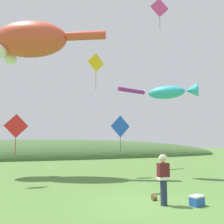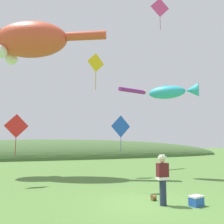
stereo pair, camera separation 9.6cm
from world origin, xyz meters
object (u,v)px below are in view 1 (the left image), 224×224
kite_tube_streamer (132,91)px  kite_diamond_pink (159,8)px  festival_attendant (163,178)px  kite_diamond_blue (120,127)px  picnic_cooler (197,201)px  kite_giant_cat (21,40)px  kite_spool (154,197)px  kite_fish_windsock (172,92)px  kite_diamond_red (16,126)px  kite_diamond_gold (96,63)px

kite_tube_streamer → kite_diamond_pink: kite_diamond_pink is taller
festival_attendant → kite_diamond_blue: kite_diamond_blue is taller
picnic_cooler → kite_giant_cat: bearing=119.9°
picnic_cooler → kite_tube_streamer: 14.14m
festival_attendant → kite_spool: bearing=86.5°
kite_fish_windsock → kite_diamond_pink: size_ratio=1.28×
kite_tube_streamer → kite_spool: bearing=-111.0°
kite_spool → kite_fish_windsock: size_ratio=0.08×
kite_spool → picnic_cooler: 1.59m
festival_attendant → picnic_cooler: festival_attendant is taller
kite_spool → kite_tube_streamer: (4.20, 10.92, 6.56)m
festival_attendant → kite_fish_windsock: 8.38m
kite_spool → kite_tube_streamer: bearing=69.0°
kite_giant_cat → kite_fish_windsock: size_ratio=3.11×
kite_giant_cat → picnic_cooler: bearing=-60.1°
kite_spool → kite_diamond_red: kite_diamond_red is taller
kite_diamond_gold → kite_diamond_pink: (4.96, 1.91, 4.94)m
kite_tube_streamer → kite_diamond_blue: (-2.96, -4.50, -3.46)m
festival_attendant → kite_diamond_red: (-5.09, 6.11, 2.09)m
kite_giant_cat → kite_tube_streamer: bearing=9.3°
kite_giant_cat → kite_diamond_red: kite_giant_cat is taller
kite_giant_cat → kite_diamond_pink: (8.61, -4.44, 1.76)m
kite_spool → kite_diamond_red: 7.97m
kite_spool → kite_giant_cat: bearing=118.5°
kite_giant_cat → kite_diamond_gold: bearing=-60.1°
festival_attendant → picnic_cooler: size_ratio=3.18×
kite_tube_streamer → kite_diamond_blue: 6.41m
kite_giant_cat → kite_fish_windsock: (9.32, -4.53, -3.92)m
kite_spool → kite_giant_cat: (-5.11, 9.40, 9.26)m
kite_diamond_blue → picnic_cooler: bearing=-91.6°
festival_attendant → kite_fish_windsock: (4.26, 5.65, 4.50)m
picnic_cooler → kite_diamond_red: kite_diamond_red is taller
festival_attendant → kite_diamond_pink: (3.55, 5.73, 10.17)m
festival_attendant → kite_diamond_blue: (1.28, 7.19, 2.26)m
picnic_cooler → kite_fish_windsock: kite_fish_windsock is taller
kite_giant_cat → kite_diamond_gold: (3.64, -6.35, -3.18)m
kite_giant_cat → kite_diamond_red: 7.52m
kite_diamond_blue → kite_fish_windsock: bearing=-27.3°
kite_spool → festival_attendant: bearing=-93.5°
kite_fish_windsock → kite_diamond_red: size_ratio=1.33×
festival_attendant → kite_spool: 1.14m
kite_fish_windsock → kite_diamond_pink: kite_diamond_pink is taller
picnic_cooler → kite_diamond_red: bearing=133.1°
kite_fish_windsock → festival_attendant: bearing=-127.1°
kite_diamond_blue → kite_diamond_pink: 8.36m
kite_fish_windsock → kite_tube_streamer: (-0.02, 6.05, 1.23)m
festival_attendant → picnic_cooler: bearing=-23.1°
kite_spool → kite_fish_windsock: 8.37m
kite_giant_cat → kite_tube_streamer: (9.30, 1.52, -2.69)m
kite_fish_windsock → kite_diamond_gold: (-5.68, -1.82, 0.74)m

